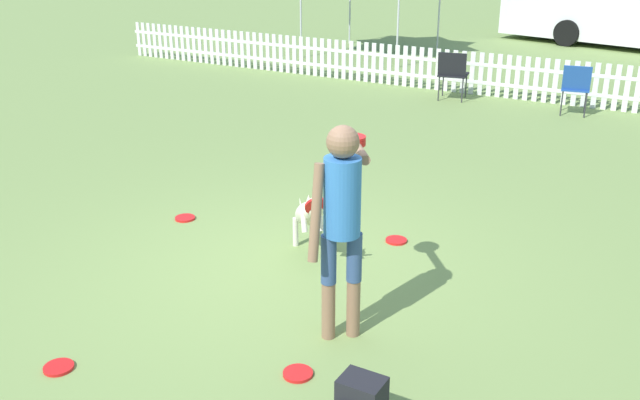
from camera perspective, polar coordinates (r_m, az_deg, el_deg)
The scene contains 11 objects.
ground_plane at distance 6.84m, azimuth -2.79°, elevation -5.40°, with size 240.00×240.00×0.00m, color olive.
handler_person at distance 5.32m, azimuth 1.78°, elevation -0.53°, with size 0.60×1.11×1.73m.
leaping_dog at distance 6.79m, azimuth -0.86°, elevation -1.08°, with size 0.80×0.89×0.81m.
frisbee_near_handler at distance 5.34m, azimuth -1.78°, elevation -13.70°, with size 0.22×0.22×0.02m.
frisbee_near_dog at distance 7.40m, azimuth 6.12°, elevation -3.23°, with size 0.22×0.22×0.02m.
frisbee_midfield at distance 8.04m, azimuth -10.75°, elevation -1.43°, with size 0.22×0.22×0.02m.
frisbee_far_scatter at distance 5.73m, azimuth -20.18°, elevation -12.46°, with size 0.22×0.22×0.02m.
picket_fence at distance 13.75m, azimuth 15.51°, elevation 9.42°, with size 18.75×0.04×0.80m.
folding_chair_blue_left at distance 12.82m, azimuth 19.79°, elevation 8.64°, with size 0.53×0.54×0.86m.
folding_chair_center at distance 13.38m, azimuth 10.57°, elevation 10.09°, with size 0.59×0.61×0.90m.
equipment_trailer at distance 20.91m, azimuth 22.33°, elevation 14.58°, with size 6.23×3.18×2.16m.
Camera 1 is at (3.32, -5.12, 3.08)m, focal length 40.00 mm.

